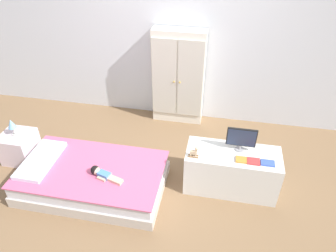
% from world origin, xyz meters
% --- Properties ---
extents(ground_plane, '(10.00, 10.00, 0.02)m').
position_xyz_m(ground_plane, '(0.00, 0.00, -0.01)').
color(ground_plane, brown).
extents(back_wall, '(6.40, 0.05, 2.70)m').
position_xyz_m(back_wall, '(0.00, 1.57, 1.35)').
color(back_wall, silver).
rests_on(back_wall, ground_plane).
extents(bed, '(1.60, 0.92, 0.29)m').
position_xyz_m(bed, '(-0.64, -0.15, 0.14)').
color(bed, beige).
rests_on(bed, ground_plane).
extents(pillow, '(0.32, 0.66, 0.05)m').
position_xyz_m(pillow, '(-1.24, -0.15, 0.32)').
color(pillow, silver).
rests_on(pillow, bed).
extents(doll, '(0.39, 0.18, 0.10)m').
position_xyz_m(doll, '(-0.49, -0.24, 0.33)').
color(doll, '#4C84C6').
rests_on(doll, bed).
extents(nightstand, '(0.37, 0.37, 0.38)m').
position_xyz_m(nightstand, '(-1.72, 0.14, 0.19)').
color(nightstand, silver).
rests_on(nightstand, ground_plane).
extents(table_lamp, '(0.10, 0.10, 0.22)m').
position_xyz_m(table_lamp, '(-1.72, 0.14, 0.53)').
color(table_lamp, '#B7B2AD').
rests_on(table_lamp, nightstand).
extents(wardrobe, '(0.72, 0.25, 1.37)m').
position_xyz_m(wardrobe, '(0.07, 1.42, 0.69)').
color(wardrobe, white).
rests_on(wardrobe, ground_plane).
extents(tv_stand, '(1.01, 0.43, 0.50)m').
position_xyz_m(tv_stand, '(0.89, 0.15, 0.25)').
color(tv_stand, silver).
rests_on(tv_stand, ground_plane).
extents(tv_monitor, '(0.31, 0.10, 0.28)m').
position_xyz_m(tv_monitor, '(0.94, 0.22, 0.66)').
color(tv_monitor, '#99999E').
rests_on(tv_monitor, tv_stand).
extents(rocking_horse_toy, '(0.11, 0.04, 0.13)m').
position_xyz_m(rocking_horse_toy, '(0.48, 0.02, 0.57)').
color(rocking_horse_toy, '#8E6642').
rests_on(rocking_horse_toy, tv_stand).
extents(book_orange, '(0.11, 0.10, 0.02)m').
position_xyz_m(book_orange, '(0.96, 0.05, 0.51)').
color(book_orange, orange).
rests_on(book_orange, tv_stand).
extents(book_red, '(0.13, 0.11, 0.01)m').
position_xyz_m(book_red, '(1.09, 0.05, 0.51)').
color(book_red, '#CC3838').
rests_on(book_red, tv_stand).
extents(book_blue, '(0.14, 0.09, 0.02)m').
position_xyz_m(book_blue, '(1.23, 0.05, 0.51)').
color(book_blue, blue).
rests_on(book_blue, tv_stand).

